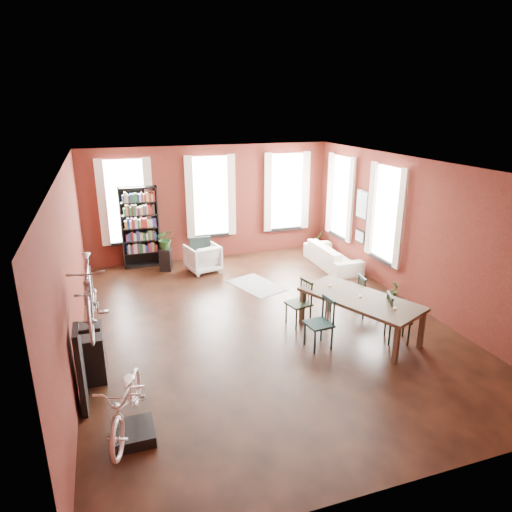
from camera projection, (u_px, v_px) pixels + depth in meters
name	position (u px, v px, depth m)	size (l,w,h in m)	color
room	(264.00, 213.00, 9.33)	(9.00, 9.04, 3.22)	black
dining_table	(359.00, 316.00, 8.77)	(1.04, 2.29, 0.78)	brown
dining_chair_a	(319.00, 324.00, 8.28)	(0.44, 0.44, 0.96)	#1B3D3D
dining_chair_b	(299.00, 303.00, 9.15)	(0.43, 0.43, 0.93)	black
dining_chair_c	(398.00, 318.00, 8.51)	(0.43, 0.43, 0.94)	black
dining_chair_d	(369.00, 296.00, 9.57)	(0.41, 0.41, 0.88)	#1A3A37
bookshelf	(140.00, 227.00, 12.30)	(1.00, 0.32, 2.20)	black
white_armchair	(203.00, 257.00, 12.12)	(0.79, 0.74, 0.81)	silver
cream_sofa	(333.00, 252.00, 12.48)	(2.08, 0.61, 0.81)	beige
striped_rug	(257.00, 285.00, 11.27)	(0.89, 1.42, 0.01)	black
bike_trainer	(133.00, 434.00, 6.10)	(0.56, 0.56, 0.16)	black
bike_wall_rack	(81.00, 370.00, 6.53)	(0.16, 0.60, 1.30)	black
console_table	(92.00, 353.00, 7.46)	(0.40, 0.80, 0.80)	black
plant_stand	(166.00, 260.00, 12.22)	(0.30, 0.30, 0.59)	black
plant_by_sofa	(318.00, 245.00, 14.00)	(0.33, 0.60, 0.27)	#255321
plant_small	(395.00, 293.00, 10.64)	(0.19, 0.36, 0.13)	#2C6026
bicycle_floor	(125.00, 376.00, 5.82)	(0.56, 0.85, 1.62)	silver
bicycle_hung	(87.00, 271.00, 6.14)	(0.47, 1.00, 1.66)	#A5A8AD
plant_on_stand	(166.00, 241.00, 12.10)	(0.50, 0.55, 0.43)	#214F1F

